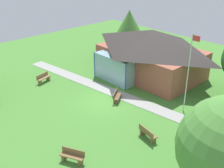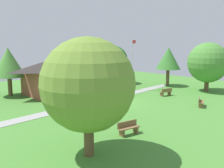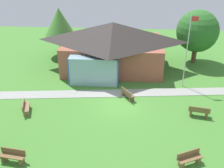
{
  "view_description": "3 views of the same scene",
  "coord_description": "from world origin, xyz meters",
  "px_view_note": "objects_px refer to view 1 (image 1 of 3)",
  "views": [
    {
      "loc": [
        15.51,
        -13.67,
        11.47
      ],
      "look_at": [
        -0.2,
        1.12,
        1.21
      ],
      "focal_mm": 45.15,
      "sensor_mm": 36.0,
      "label": 1
    },
    {
      "loc": [
        -16.51,
        -17.24,
        5.66
      ],
      "look_at": [
        0.74,
        2.03,
        1.48
      ],
      "focal_mm": 39.46,
      "sensor_mm": 36.0,
      "label": 2
    },
    {
      "loc": [
        0.74,
        -18.37,
        11.09
      ],
      "look_at": [
        -0.69,
        1.45,
        1.03
      ],
      "focal_mm": 43.79,
      "sensor_mm": 36.0,
      "label": 3
    }
  ],
  "objects_px": {
    "bench_mid_right": "(147,134)",
    "tree_behind_pavilion_left": "(129,24)",
    "bench_front_right": "(72,156)",
    "bench_mid_left": "(44,78)",
    "flagpole": "(189,71)",
    "bench_rear_near_path": "(117,96)",
    "pavilion": "(150,52)"
  },
  "relations": [
    {
      "from": "pavilion",
      "to": "bench_rear_near_path",
      "type": "bearing_deg",
      "value": -74.86
    },
    {
      "from": "flagpole",
      "to": "bench_front_right",
      "type": "bearing_deg",
      "value": -97.0
    },
    {
      "from": "bench_rear_near_path",
      "to": "bench_front_right",
      "type": "bearing_deg",
      "value": -6.01
    },
    {
      "from": "pavilion",
      "to": "bench_rear_near_path",
      "type": "xyz_separation_m",
      "value": [
        1.67,
        -6.16,
        -2.01
      ]
    },
    {
      "from": "flagpole",
      "to": "bench_rear_near_path",
      "type": "distance_m",
      "value": 6.31
    },
    {
      "from": "pavilion",
      "to": "bench_mid_right",
      "type": "bearing_deg",
      "value": -50.57
    },
    {
      "from": "flagpole",
      "to": "bench_front_right",
      "type": "distance_m",
      "value": 10.39
    },
    {
      "from": "pavilion",
      "to": "bench_front_right",
      "type": "bearing_deg",
      "value": -68.36
    },
    {
      "from": "bench_mid_right",
      "to": "bench_mid_left",
      "type": "xyz_separation_m",
      "value": [
        -12.71,
        -0.32,
        0.0
      ]
    },
    {
      "from": "flagpole",
      "to": "tree_behind_pavilion_left",
      "type": "relative_size",
      "value": 1.19
    },
    {
      "from": "flagpole",
      "to": "tree_behind_pavilion_left",
      "type": "bearing_deg",
      "value": 151.57
    },
    {
      "from": "flagpole",
      "to": "bench_mid_left",
      "type": "bearing_deg",
      "value": -157.24
    },
    {
      "from": "bench_front_right",
      "to": "tree_behind_pavilion_left",
      "type": "height_order",
      "value": "tree_behind_pavilion_left"
    },
    {
      "from": "bench_front_right",
      "to": "bench_mid_left",
      "type": "distance_m",
      "value": 12.08
    },
    {
      "from": "pavilion",
      "to": "bench_rear_near_path",
      "type": "height_order",
      "value": "pavilion"
    },
    {
      "from": "bench_mid_right",
      "to": "bench_front_right",
      "type": "bearing_deg",
      "value": -96.21
    },
    {
      "from": "bench_front_right",
      "to": "tree_behind_pavilion_left",
      "type": "relative_size",
      "value": 0.29
    },
    {
      "from": "bench_mid_right",
      "to": "tree_behind_pavilion_left",
      "type": "bearing_deg",
      "value": 149.2
    },
    {
      "from": "bench_rear_near_path",
      "to": "pavilion",
      "type": "bearing_deg",
      "value": 162.37
    },
    {
      "from": "bench_front_right",
      "to": "bench_rear_near_path",
      "type": "bearing_deg",
      "value": -89.29
    },
    {
      "from": "bench_rear_near_path",
      "to": "tree_behind_pavilion_left",
      "type": "xyz_separation_m",
      "value": [
        -7.61,
        9.38,
        3.29
      ]
    },
    {
      "from": "pavilion",
      "to": "bench_mid_left",
      "type": "bearing_deg",
      "value": -123.78
    },
    {
      "from": "flagpole",
      "to": "bench_mid_right",
      "type": "distance_m",
      "value": 5.75
    },
    {
      "from": "pavilion",
      "to": "bench_front_right",
      "type": "height_order",
      "value": "pavilion"
    },
    {
      "from": "pavilion",
      "to": "bench_mid_left",
      "type": "xyz_separation_m",
      "value": [
        -5.82,
        -8.7,
        -2.01
      ]
    },
    {
      "from": "bench_rear_near_path",
      "to": "tree_behind_pavilion_left",
      "type": "height_order",
      "value": "tree_behind_pavilion_left"
    },
    {
      "from": "pavilion",
      "to": "flagpole",
      "type": "distance_m",
      "value": 7.48
    },
    {
      "from": "flagpole",
      "to": "bench_rear_near_path",
      "type": "xyz_separation_m",
      "value": [
        -4.86,
        -2.64,
        -3.05
      ]
    },
    {
      "from": "pavilion",
      "to": "tree_behind_pavilion_left",
      "type": "height_order",
      "value": "tree_behind_pavilion_left"
    },
    {
      "from": "bench_mid_right",
      "to": "flagpole",
      "type": "bearing_deg",
      "value": 105.66
    },
    {
      "from": "bench_mid_right",
      "to": "tree_behind_pavilion_left",
      "type": "relative_size",
      "value": 0.29
    },
    {
      "from": "bench_rear_near_path",
      "to": "bench_mid_left",
      "type": "relative_size",
      "value": 0.96
    }
  ]
}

